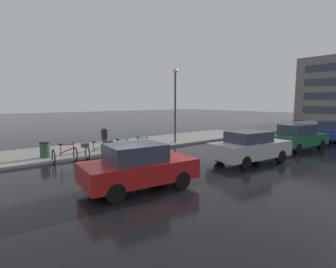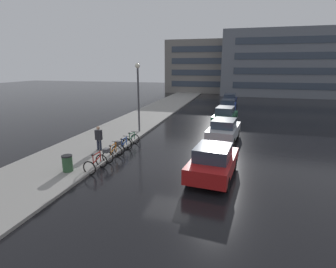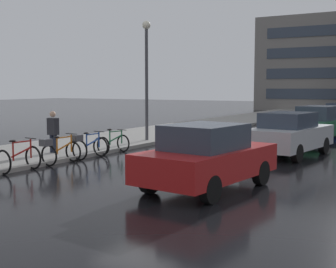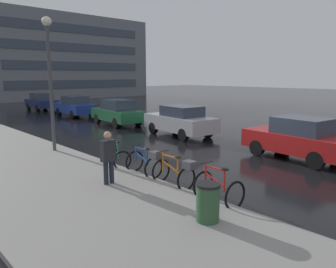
{
  "view_description": "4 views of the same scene",
  "coord_description": "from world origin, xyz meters",
  "px_view_note": "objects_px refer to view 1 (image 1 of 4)",
  "views": [
    {
      "loc": [
        10.17,
        -5.7,
        3.12
      ],
      "look_at": [
        -0.78,
        3.11,
        1.38
      ],
      "focal_mm": 28.0,
      "sensor_mm": 36.0,
      "label": 1
    },
    {
      "loc": [
        3.31,
        -12.8,
        5.3
      ],
      "look_at": [
        -0.85,
        2.87,
        1.06
      ],
      "focal_mm": 28.0,
      "sensor_mm": 36.0,
      "label": 2
    },
    {
      "loc": [
        7.41,
        -11.19,
        2.55
      ],
      "look_at": [
        -0.95,
        2.9,
        0.9
      ],
      "focal_mm": 50.0,
      "sensor_mm": 36.0,
      "label": 3
    },
    {
      "loc": [
        -9.87,
        -6.45,
        3.24
      ],
      "look_at": [
        -1.51,
        2.52,
        1.02
      ],
      "focal_mm": 35.0,
      "sensor_mm": 36.0,
      "label": 4
    }
  ],
  "objects_px": {
    "bicycle_second": "(94,150)",
    "car_green": "(298,137)",
    "bicycle_nearest": "(65,154)",
    "car_silver": "(250,147)",
    "streetlamp": "(175,96)",
    "pedestrian": "(104,137)",
    "trash_bin": "(45,151)",
    "bicycle_farthest": "(141,146)",
    "car_blue": "(333,131)",
    "car_red": "(138,166)",
    "bicycle_third": "(118,147)"
  },
  "relations": [
    {
      "from": "bicycle_second",
      "to": "car_green",
      "type": "distance_m",
      "value": 12.84
    },
    {
      "from": "bicycle_nearest",
      "to": "car_silver",
      "type": "height_order",
      "value": "car_silver"
    },
    {
      "from": "streetlamp",
      "to": "pedestrian",
      "type": "bearing_deg",
      "value": -97.62
    },
    {
      "from": "bicycle_nearest",
      "to": "trash_bin",
      "type": "relative_size",
      "value": 1.22
    },
    {
      "from": "bicycle_nearest",
      "to": "pedestrian",
      "type": "distance_m",
      "value": 3.24
    },
    {
      "from": "car_green",
      "to": "pedestrian",
      "type": "xyz_separation_m",
      "value": [
        -7.24,
        -10.17,
        0.11
      ]
    },
    {
      "from": "bicycle_farthest",
      "to": "car_green",
      "type": "xyz_separation_m",
      "value": [
        5.81,
        8.41,
        0.44
      ]
    },
    {
      "from": "car_blue",
      "to": "car_silver",
      "type": "bearing_deg",
      "value": -88.99
    },
    {
      "from": "car_red",
      "to": "car_green",
      "type": "xyz_separation_m",
      "value": [
        -0.07,
        12.3,
        0.01
      ]
    },
    {
      "from": "bicycle_farthest",
      "to": "trash_bin",
      "type": "relative_size",
      "value": 1.24
    },
    {
      "from": "car_red",
      "to": "streetlamp",
      "type": "xyz_separation_m",
      "value": [
        -6.61,
        7.35,
        2.7
      ]
    },
    {
      "from": "bicycle_farthest",
      "to": "pedestrian",
      "type": "bearing_deg",
      "value": -129.03
    },
    {
      "from": "car_green",
      "to": "car_blue",
      "type": "height_order",
      "value": "car_green"
    },
    {
      "from": "car_red",
      "to": "streetlamp",
      "type": "bearing_deg",
      "value": 131.97
    },
    {
      "from": "car_red",
      "to": "bicycle_second",
      "type": "bearing_deg",
      "value": 171.85
    },
    {
      "from": "bicycle_farthest",
      "to": "car_green",
      "type": "distance_m",
      "value": 10.24
    },
    {
      "from": "car_red",
      "to": "car_silver",
      "type": "height_order",
      "value": "car_red"
    },
    {
      "from": "car_red",
      "to": "pedestrian",
      "type": "height_order",
      "value": "pedestrian"
    },
    {
      "from": "car_blue",
      "to": "bicycle_nearest",
      "type": "bearing_deg",
      "value": -107.16
    },
    {
      "from": "car_blue",
      "to": "streetlamp",
      "type": "height_order",
      "value": "streetlamp"
    },
    {
      "from": "bicycle_second",
      "to": "car_silver",
      "type": "distance_m",
      "value": 8.35
    },
    {
      "from": "bicycle_second",
      "to": "car_blue",
      "type": "height_order",
      "value": "car_blue"
    },
    {
      "from": "car_blue",
      "to": "streetlamp",
      "type": "distance_m",
      "value": 12.96
    },
    {
      "from": "bicycle_farthest",
      "to": "car_red",
      "type": "height_order",
      "value": "car_red"
    },
    {
      "from": "car_red",
      "to": "car_green",
      "type": "distance_m",
      "value": 12.3
    },
    {
      "from": "bicycle_nearest",
      "to": "car_blue",
      "type": "bearing_deg",
      "value": 72.84
    },
    {
      "from": "bicycle_third",
      "to": "bicycle_farthest",
      "type": "bearing_deg",
      "value": 92.92
    },
    {
      "from": "car_silver",
      "to": "pedestrian",
      "type": "relative_size",
      "value": 2.67
    },
    {
      "from": "bicycle_farthest",
      "to": "trash_bin",
      "type": "xyz_separation_m",
      "value": [
        -1.22,
        -5.29,
        0.1
      ]
    },
    {
      "from": "car_red",
      "to": "pedestrian",
      "type": "relative_size",
      "value": 2.52
    },
    {
      "from": "car_green",
      "to": "pedestrian",
      "type": "bearing_deg",
      "value": -125.44
    },
    {
      "from": "bicycle_nearest",
      "to": "car_silver",
      "type": "xyz_separation_m",
      "value": [
        6.05,
        7.4,
        0.41
      ]
    },
    {
      "from": "bicycle_third",
      "to": "trash_bin",
      "type": "distance_m",
      "value": 3.89
    },
    {
      "from": "car_green",
      "to": "trash_bin",
      "type": "relative_size",
      "value": 4.6
    },
    {
      "from": "bicycle_nearest",
      "to": "car_red",
      "type": "xyz_separation_m",
      "value": [
        5.91,
        0.74,
        0.41
      ]
    },
    {
      "from": "car_red",
      "to": "trash_bin",
      "type": "relative_size",
      "value": 4.32
    },
    {
      "from": "bicycle_farthest",
      "to": "bicycle_third",
      "type": "bearing_deg",
      "value": -87.08
    },
    {
      "from": "bicycle_nearest",
      "to": "bicycle_third",
      "type": "xyz_separation_m",
      "value": [
        0.11,
        3.01,
        0.08
      ]
    },
    {
      "from": "bicycle_second",
      "to": "car_silver",
      "type": "bearing_deg",
      "value": 44.22
    },
    {
      "from": "bicycle_farthest",
      "to": "car_silver",
      "type": "xyz_separation_m",
      "value": [
        6.02,
        2.76,
        0.43
      ]
    },
    {
      "from": "bicycle_second",
      "to": "car_red",
      "type": "distance_m",
      "value": 5.9
    },
    {
      "from": "bicycle_second",
      "to": "car_silver",
      "type": "xyz_separation_m",
      "value": [
        5.98,
        5.82,
        0.33
      ]
    },
    {
      "from": "bicycle_nearest",
      "to": "car_red",
      "type": "relative_size",
      "value": 0.28
    },
    {
      "from": "bicycle_third",
      "to": "car_blue",
      "type": "bearing_deg",
      "value": 70.2
    },
    {
      "from": "bicycle_third",
      "to": "car_blue",
      "type": "xyz_separation_m",
      "value": [
        5.74,
        15.93,
        0.32
      ]
    },
    {
      "from": "bicycle_farthest",
      "to": "pedestrian",
      "type": "xyz_separation_m",
      "value": [
        -1.42,
        -1.76,
        0.55
      ]
    },
    {
      "from": "car_green",
      "to": "car_blue",
      "type": "xyz_separation_m",
      "value": [
        0.0,
        5.9,
        -0.01
      ]
    },
    {
      "from": "trash_bin",
      "to": "bicycle_nearest",
      "type": "bearing_deg",
      "value": 28.88
    },
    {
      "from": "bicycle_third",
      "to": "bicycle_second",
      "type": "bearing_deg",
      "value": -91.47
    },
    {
      "from": "bicycle_third",
      "to": "streetlamp",
      "type": "relative_size",
      "value": 0.26
    }
  ]
}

